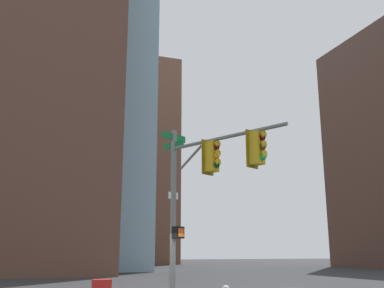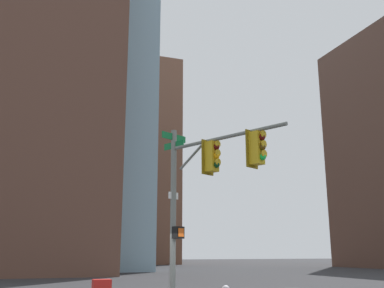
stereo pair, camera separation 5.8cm
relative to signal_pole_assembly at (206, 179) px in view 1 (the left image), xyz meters
The scene contains 3 objects.
signal_pole_assembly is the anchor object (origin of this frame).
building_brick_nearside 39.39m from the signal_pole_assembly, 10.96° to the left, with size 25.41×16.84×41.12m, color brown.
building_brick_farside 65.72m from the signal_pole_assembly, ahead, with size 20.49×16.35×33.95m, color brown.
Camera 1 is at (-14.41, 4.42, 1.89)m, focal length 41.76 mm.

